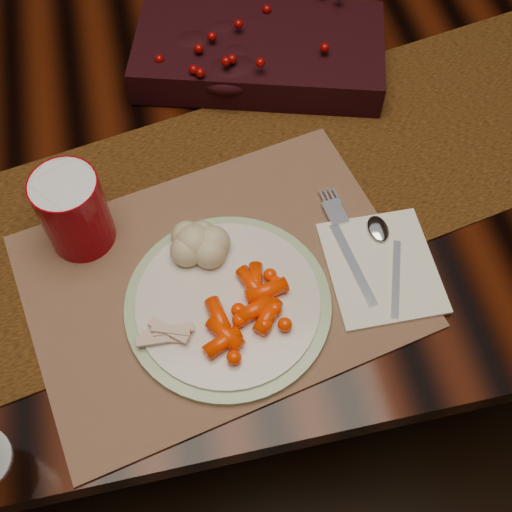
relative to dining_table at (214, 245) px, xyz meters
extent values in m
plane|color=black|center=(0.00, 0.00, -0.38)|extent=(5.00, 5.00, 0.00)
cube|color=black|center=(0.00, 0.00, 0.00)|extent=(1.80, 1.00, 0.75)
cube|color=#311E0A|center=(0.05, -0.15, 0.38)|extent=(1.66, 0.64, 0.00)
cube|color=#996B48|center=(-0.03, -0.28, 0.38)|extent=(0.53, 0.43, 0.00)
cylinder|color=silver|center=(-0.02, -0.32, 0.39)|extent=(0.26, 0.26, 0.01)
cube|color=white|center=(0.18, -0.31, 0.38)|extent=(0.14, 0.16, 0.01)
cylinder|color=#87000A|center=(-0.18, -0.18, 0.44)|extent=(0.10, 0.10, 0.11)
camera|label=1|loc=(-0.06, -0.67, 1.09)|focal=45.00mm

